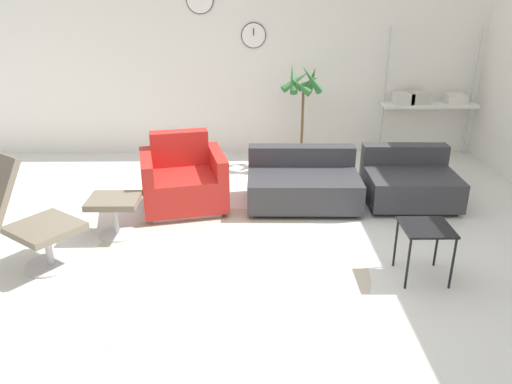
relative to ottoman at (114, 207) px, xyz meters
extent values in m
plane|color=silver|center=(1.20, -0.37, -0.30)|extent=(12.00, 12.00, 0.00)
cube|color=silver|center=(1.20, 2.73, 1.10)|extent=(12.00, 0.06, 2.80)
cylinder|color=black|center=(0.66, 2.69, 1.83)|extent=(0.37, 0.01, 0.37)
cylinder|color=white|center=(0.66, 2.68, 1.83)|extent=(0.35, 0.02, 0.35)
cylinder|color=black|center=(1.37, 2.69, 1.37)|extent=(0.34, 0.01, 0.34)
cylinder|color=white|center=(1.37, 2.68, 1.37)|extent=(0.32, 0.02, 0.32)
cube|color=black|center=(1.37, 2.67, 1.42)|extent=(0.01, 0.01, 0.10)
cylinder|color=#BCB29E|center=(1.06, -0.65, -0.29)|extent=(2.54, 2.54, 0.01)
cylinder|color=#BCBCC1|center=(-0.44, -0.58, -0.29)|extent=(0.62, 0.62, 0.02)
cylinder|color=#BCBCC1|center=(-0.44, -0.58, -0.12)|extent=(0.06, 0.06, 0.31)
cube|color=#6B6051|center=(-0.44, -0.58, 0.07)|extent=(0.73, 0.72, 0.06)
cylinder|color=#BCBCC1|center=(0.00, 0.00, -0.29)|extent=(0.36, 0.36, 0.02)
cylinder|color=#BCBCC1|center=(0.00, 0.00, -0.12)|extent=(0.05, 0.05, 0.32)
cube|color=#6B6051|center=(0.00, 0.00, 0.07)|extent=(0.48, 0.41, 0.06)
cube|color=silver|center=(0.59, 0.64, -0.27)|extent=(0.84, 0.78, 0.06)
cube|color=red|center=(0.59, 0.64, -0.06)|extent=(0.79, 0.90, 0.35)
cube|color=red|center=(0.52, 0.94, 0.31)|extent=(0.66, 0.31, 0.39)
cube|color=red|center=(0.96, 0.72, 0.05)|extent=(0.29, 0.79, 0.56)
cube|color=red|center=(0.22, 0.56, 0.05)|extent=(0.29, 0.79, 0.56)
cube|color=black|center=(1.90, 0.72, -0.27)|extent=(1.11, 0.74, 0.05)
cube|color=#333338|center=(1.90, 0.72, -0.08)|extent=(1.23, 0.87, 0.32)
cube|color=#333338|center=(1.90, 1.04, 0.19)|extent=(1.22, 0.22, 0.22)
cube|color=black|center=(3.10, 0.75, -0.27)|extent=(0.89, 0.74, 0.05)
cube|color=#333338|center=(3.10, 0.75, -0.08)|extent=(0.99, 0.87, 0.32)
cube|color=#333338|center=(3.11, 1.07, 0.19)|extent=(0.98, 0.22, 0.22)
cube|color=black|center=(2.74, -0.81, 0.16)|extent=(0.40, 0.40, 0.02)
cylinder|color=black|center=(2.56, -0.98, -0.07)|extent=(0.02, 0.02, 0.45)
cylinder|color=black|center=(2.92, -0.98, -0.07)|extent=(0.02, 0.02, 0.45)
cylinder|color=black|center=(2.56, -0.63, -0.07)|extent=(0.02, 0.02, 0.45)
cylinder|color=black|center=(2.92, -0.63, -0.07)|extent=(0.02, 0.02, 0.45)
cylinder|color=brown|center=(2.01, 2.09, -0.18)|extent=(0.28, 0.28, 0.24)
cylinder|color=#382819|center=(2.01, 2.09, -0.06)|extent=(0.25, 0.25, 0.02)
cylinder|color=brown|center=(2.01, 2.09, 0.34)|extent=(0.04, 0.04, 0.78)
cone|color=#2D6B33|center=(2.13, 2.11, 0.88)|extent=(0.16, 0.32, 0.36)
cone|color=#2D6B33|center=(2.09, 2.21, 0.81)|extent=(0.32, 0.26, 0.25)
cone|color=#2D6B33|center=(1.93, 2.27, 0.83)|extent=(0.44, 0.27, 0.30)
cone|color=#2D6B33|center=(1.87, 2.09, 0.89)|extent=(0.11, 0.37, 0.39)
cone|color=#2D6B33|center=(1.95, 1.97, 0.82)|extent=(0.35, 0.24, 0.27)
cone|color=#2D6B33|center=(2.10, 1.97, 0.89)|extent=(0.36, 0.29, 0.40)
cylinder|color=#BCBCC1|center=(3.21, 2.58, 0.60)|extent=(0.03, 0.03, 1.79)
cylinder|color=#BCBCC1|center=(4.45, 2.58, 0.60)|extent=(0.03, 0.03, 1.79)
cube|color=white|center=(3.83, 2.46, 0.44)|extent=(1.30, 0.28, 0.02)
cube|color=white|center=(3.83, 2.46, 0.47)|extent=(1.30, 0.28, 0.02)
cube|color=beige|center=(3.44, 2.45, 0.54)|extent=(0.26, 0.24, 0.17)
cube|color=silver|center=(4.17, 2.45, 0.55)|extent=(0.25, 0.24, 0.14)
cube|color=#B7B2A8|center=(3.66, 2.45, 0.55)|extent=(0.28, 0.24, 0.19)
camera|label=1|loc=(1.31, -4.42, 1.95)|focal=35.00mm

